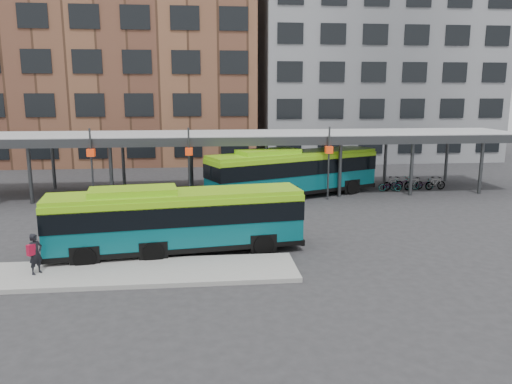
{
  "coord_description": "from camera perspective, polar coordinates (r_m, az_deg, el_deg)",
  "views": [
    {
      "loc": [
        -2.07,
        -21.8,
        7.02
      ],
      "look_at": [
        0.63,
        3.85,
        1.8
      ],
      "focal_mm": 35.0,
      "sensor_mm": 36.0,
      "label": 1
    }
  ],
  "objects": [
    {
      "name": "bus_front",
      "position": [
        22.04,
        -9.13,
        -3.03
      ],
      "size": [
        11.13,
        3.71,
        3.01
      ],
      "rotation": [
        0.0,
        0.0,
        0.13
      ],
      "color": "#08515A",
      "rests_on": "ground"
    },
    {
      "name": "canopy",
      "position": [
        34.87,
        -2.69,
        6.31
      ],
      "size": [
        40.0,
        6.53,
        4.8
      ],
      "color": "#999B9E",
      "rests_on": "ground"
    },
    {
      "name": "building_grey",
      "position": [
        56.83,
        12.94,
        14.17
      ],
      "size": [
        24.0,
        14.0,
        20.0
      ],
      "primitive_type": "cube",
      "color": "slate",
      "rests_on": "ground"
    },
    {
      "name": "pedestrian",
      "position": [
        20.81,
        -23.91,
        -6.45
      ],
      "size": [
        0.64,
        0.69,
        1.58
      ],
      "rotation": [
        0.0,
        0.0,
        0.97
      ],
      "color": "black",
      "rests_on": "boarding_island"
    },
    {
      "name": "bus_rear",
      "position": [
        33.55,
        4.29,
        2.35
      ],
      "size": [
        12.15,
        7.15,
        3.34
      ],
      "rotation": [
        0.0,
        0.0,
        0.41
      ],
      "color": "#08515A",
      "rests_on": "ground"
    },
    {
      "name": "ground",
      "position": [
        23.0,
        -0.56,
        -6.33
      ],
      "size": [
        120.0,
        120.0,
        0.0
      ],
      "primitive_type": "plane",
      "color": "#28282B",
      "rests_on": "ground"
    },
    {
      "name": "building_brick",
      "position": [
        54.53,
        -14.89,
        15.26
      ],
      "size": [
        26.0,
        14.0,
        22.0
      ],
      "primitive_type": "cube",
      "color": "brown",
      "rests_on": "ground"
    },
    {
      "name": "bike_rack",
      "position": [
        37.55,
        16.93,
        0.9
      ],
      "size": [
        5.16,
        1.3,
        1.04
      ],
      "color": "slate",
      "rests_on": "ground"
    },
    {
      "name": "boarding_island",
      "position": [
        20.33,
        -15.53,
        -8.93
      ],
      "size": [
        14.0,
        3.0,
        0.18
      ],
      "primitive_type": "cube",
      "color": "gray",
      "rests_on": "ground"
    }
  ]
}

